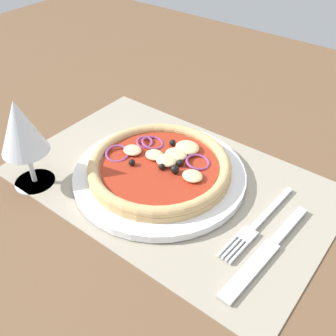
{
  "coord_description": "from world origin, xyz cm",
  "views": [
    {
      "loc": [
        -29.21,
        38.39,
        41.88
      ],
      "look_at": [
        0.55,
        0.0,
        2.62
      ],
      "focal_mm": 42.31,
      "sensor_mm": 36.0,
      "label": 1
    }
  ],
  "objects_px": {
    "plate": "(160,174)",
    "knife": "(267,251)",
    "pizza": "(160,166)",
    "wine_glass": "(21,130)",
    "fork": "(256,225)"
  },
  "relations": [
    {
      "from": "plate",
      "to": "knife",
      "type": "bearing_deg",
      "value": 170.92
    },
    {
      "from": "pizza",
      "to": "knife",
      "type": "distance_m",
      "value": 0.21
    },
    {
      "from": "plate",
      "to": "wine_glass",
      "type": "distance_m",
      "value": 0.22
    },
    {
      "from": "plate",
      "to": "pizza",
      "type": "relative_size",
      "value": 1.22
    },
    {
      "from": "knife",
      "to": "fork",
      "type": "bearing_deg",
      "value": -130.95
    },
    {
      "from": "fork",
      "to": "wine_glass",
      "type": "distance_m",
      "value": 0.36
    },
    {
      "from": "pizza",
      "to": "wine_glass",
      "type": "xyz_separation_m",
      "value": [
        0.15,
        0.13,
        0.07
      ]
    },
    {
      "from": "wine_glass",
      "to": "pizza",
      "type": "bearing_deg",
      "value": -139.77
    },
    {
      "from": "pizza",
      "to": "knife",
      "type": "relative_size",
      "value": 1.13
    },
    {
      "from": "pizza",
      "to": "wine_glass",
      "type": "bearing_deg",
      "value": 40.23
    },
    {
      "from": "plate",
      "to": "fork",
      "type": "relative_size",
      "value": 1.53
    },
    {
      "from": "knife",
      "to": "pizza",
      "type": "bearing_deg",
      "value": -95.6
    },
    {
      "from": "plate",
      "to": "fork",
      "type": "distance_m",
      "value": 0.17
    },
    {
      "from": "knife",
      "to": "wine_glass",
      "type": "bearing_deg",
      "value": -71.31
    },
    {
      "from": "plate",
      "to": "fork",
      "type": "height_order",
      "value": "plate"
    }
  ]
}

